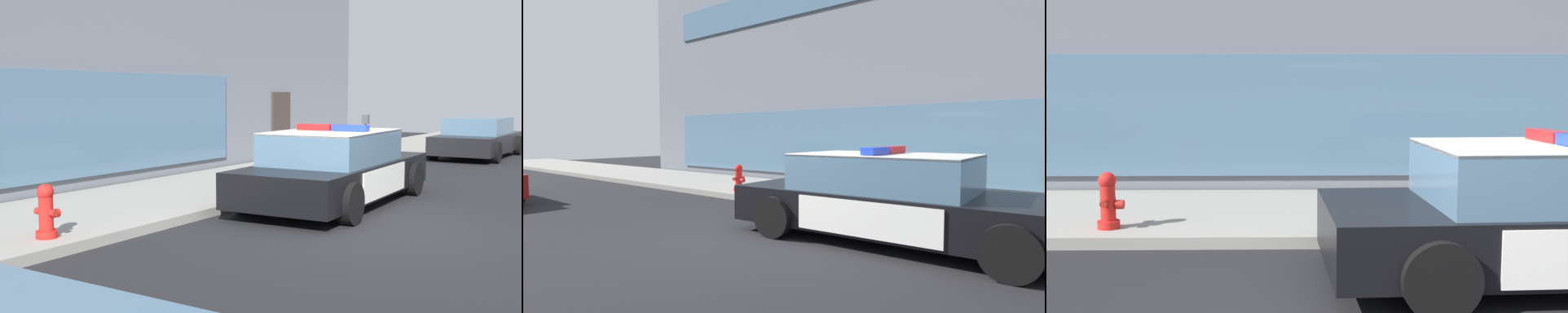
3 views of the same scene
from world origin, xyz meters
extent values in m
plane|color=black|center=(0.00, 0.00, 0.00)|extent=(48.00, 48.00, 0.00)
cube|color=gray|center=(0.00, 4.23, 0.07)|extent=(48.00, 3.40, 0.15)
cube|color=#382D28|center=(7.54, 5.95, 1.05)|extent=(1.00, 0.08, 2.10)
cube|color=black|center=(1.91, 1.36, 0.50)|extent=(5.24, 2.19, 0.60)
cube|color=silver|center=(3.55, 1.44, 0.67)|extent=(1.84, 1.99, 0.05)
cube|color=silver|center=(0.10, 1.27, 0.67)|extent=(1.53, 1.97, 0.05)
cube|color=silver|center=(1.75, 2.34, 0.50)|extent=(2.16, 0.14, 0.51)
cube|color=silver|center=(1.85, 0.37, 0.50)|extent=(2.16, 0.14, 0.51)
cube|color=yellow|center=(1.75, 2.35, 0.50)|extent=(0.22, 0.02, 0.26)
cube|color=slate|center=(1.70, 1.35, 1.07)|extent=(2.76, 1.88, 0.60)
cube|color=silver|center=(1.70, 1.35, 1.36)|extent=(2.76, 1.88, 0.04)
cube|color=red|center=(1.68, 1.70, 1.44)|extent=(0.23, 0.67, 0.11)
cube|color=blue|center=(1.72, 1.00, 1.44)|extent=(0.23, 0.67, 0.11)
cylinder|color=black|center=(3.56, 2.41, 0.34)|extent=(0.69, 0.25, 0.68)
cylinder|color=black|center=(3.65, 0.47, 0.34)|extent=(0.69, 0.25, 0.68)
cylinder|color=black|center=(0.16, 2.25, 0.34)|extent=(0.69, 0.25, 0.68)
cylinder|color=black|center=(0.25, 0.31, 0.34)|extent=(0.69, 0.25, 0.68)
cylinder|color=red|center=(-3.35, 3.04, 0.20)|extent=(0.28, 0.28, 0.10)
cylinder|color=red|center=(-3.35, 3.04, 0.47)|extent=(0.19, 0.19, 0.45)
sphere|color=red|center=(-3.35, 3.04, 0.77)|extent=(0.22, 0.22, 0.22)
cylinder|color=#B21E19|center=(-3.35, 3.04, 0.84)|extent=(0.06, 0.06, 0.05)
cylinder|color=#B21E19|center=(-3.35, 2.89, 0.50)|extent=(0.09, 0.10, 0.09)
cylinder|color=#B21E19|center=(-3.35, 3.18, 0.50)|extent=(0.09, 0.10, 0.09)
cylinder|color=#B21E19|center=(-3.20, 3.04, 0.46)|extent=(0.10, 0.12, 0.12)
cube|color=black|center=(12.26, 1.37, 0.48)|extent=(4.68, 1.90, 0.56)
cube|color=slate|center=(12.26, 1.37, 1.01)|extent=(2.44, 1.70, 0.56)
cylinder|color=black|center=(13.81, 2.30, 0.32)|extent=(0.64, 0.20, 0.64)
cylinder|color=black|center=(13.80, 0.42, 0.32)|extent=(0.64, 0.20, 0.64)
cylinder|color=black|center=(10.72, 2.31, 0.32)|extent=(0.64, 0.20, 0.64)
cylinder|color=black|center=(10.71, 0.43, 0.32)|extent=(0.64, 0.20, 0.64)
cylinder|color=slate|center=(7.01, 3.00, 0.70)|extent=(0.06, 0.06, 1.10)
cube|color=#474C51|center=(7.01, 3.00, 1.37)|extent=(0.12, 0.18, 0.24)
camera|label=1|loc=(-8.82, -3.85, 2.06)|focal=44.06mm
camera|label=2|loc=(4.48, -4.62, 1.68)|focal=27.54mm
camera|label=3|loc=(-0.94, -4.59, 1.94)|focal=41.80mm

